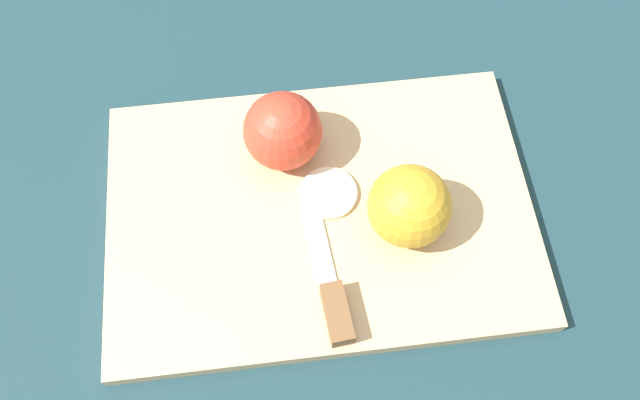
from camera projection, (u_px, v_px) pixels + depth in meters
ground_plane at (320, 216)px, 0.64m from camera, size 4.00×4.00×0.00m
cutting_board at (320, 213)px, 0.63m from camera, size 0.47×0.37×0.02m
apple_half_left at (409, 206)px, 0.58m from camera, size 0.08×0.08×0.08m
apple_half_right at (283, 131)px, 0.62m from camera, size 0.08×0.08×0.08m
knife at (334, 299)px, 0.57m from camera, size 0.06×0.16×0.02m
apple_slice at (329, 193)px, 0.63m from camera, size 0.06×0.06×0.01m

